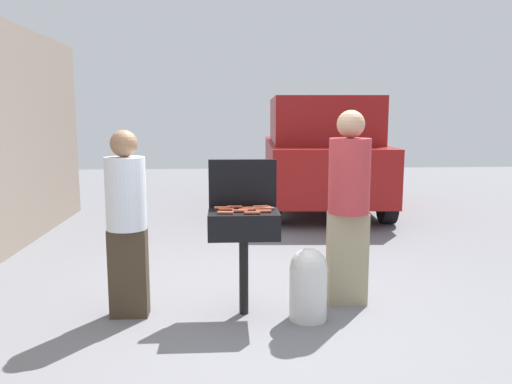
{
  "coord_description": "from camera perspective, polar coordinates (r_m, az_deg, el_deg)",
  "views": [
    {
      "loc": [
        -0.34,
        -4.26,
        1.73
      ],
      "look_at": [
        -0.06,
        0.5,
        1.0
      ],
      "focal_mm": 35.79,
      "sensor_mm": 36.0,
      "label": 1
    }
  ],
  "objects": [
    {
      "name": "hot_dog_4",
      "position": [
        4.35,
        -0.53,
        -1.91
      ],
      "size": [
        0.13,
        0.03,
        0.03
      ],
      "primitive_type": "cylinder",
      "rotation": [
        0.0,
        1.57,
        -0.04
      ],
      "color": "#C6593D",
      "rests_on": "bbq_grill"
    },
    {
      "name": "hot_dog_6",
      "position": [
        4.27,
        -1.81,
        -2.13
      ],
      "size": [
        0.13,
        0.04,
        0.03
      ],
      "primitive_type": "cylinder",
      "rotation": [
        0.0,
        1.57,
        -0.08
      ],
      "color": "#AD4228",
      "rests_on": "bbq_grill"
    },
    {
      "name": "bbq_grill",
      "position": [
        4.36,
        -1.39,
        -3.97
      ],
      "size": [
        0.6,
        0.44,
        0.91
      ],
      "color": "black",
      "rests_on": "ground"
    },
    {
      "name": "person_left",
      "position": [
        4.43,
        -14.26,
        -2.76
      ],
      "size": [
        0.34,
        0.34,
        1.6
      ],
      "rotation": [
        0.0,
        0.0,
        -0.13
      ],
      "color": "#3F3323",
      "rests_on": "ground"
    },
    {
      "name": "hot_dog_10",
      "position": [
        4.32,
        -1.09,
        -1.99
      ],
      "size": [
        0.13,
        0.03,
        0.03
      ],
      "primitive_type": "cylinder",
      "rotation": [
        0.0,
        1.57,
        0.0
      ],
      "color": "#C6593D",
      "rests_on": "bbq_grill"
    },
    {
      "name": "grill_lid_open",
      "position": [
        4.52,
        -1.51,
        1.01
      ],
      "size": [
        0.6,
        0.05,
        0.42
      ],
      "primitive_type": "cube",
      "color": "black",
      "rests_on": "bbq_grill"
    },
    {
      "name": "person_right",
      "position": [
        4.65,
        10.32,
        -0.98
      ],
      "size": [
        0.37,
        0.37,
        1.77
      ],
      "rotation": [
        0.0,
        0.0,
        2.87
      ],
      "color": "gray",
      "rests_on": "ground"
    },
    {
      "name": "propane_tank",
      "position": [
        4.39,
        5.87,
        -10.05
      ],
      "size": [
        0.32,
        0.32,
        0.62
      ],
      "color": "silver",
      "rests_on": "ground"
    },
    {
      "name": "hot_dog_8",
      "position": [
        4.2,
        -3.43,
        -2.31
      ],
      "size": [
        0.13,
        0.04,
        0.03
      ],
      "primitive_type": "cylinder",
      "rotation": [
        0.0,
        1.57,
        -0.11
      ],
      "color": "#C6593D",
      "rests_on": "bbq_grill"
    },
    {
      "name": "hot_dog_1",
      "position": [
        4.4,
        -0.82,
        -1.8
      ],
      "size": [
        0.13,
        0.04,
        0.03
      ],
      "primitive_type": "cylinder",
      "rotation": [
        0.0,
        1.57,
        0.1
      ],
      "color": "#AD4228",
      "rests_on": "bbq_grill"
    },
    {
      "name": "hot_dog_0",
      "position": [
        4.26,
        0.84,
        -2.16
      ],
      "size": [
        0.13,
        0.03,
        0.03
      ],
      "primitive_type": "cylinder",
      "rotation": [
        0.0,
        1.57,
        0.01
      ],
      "color": "#B74C33",
      "rests_on": "bbq_grill"
    },
    {
      "name": "hot_dog_12",
      "position": [
        4.43,
        0.81,
        -1.72
      ],
      "size": [
        0.13,
        0.04,
        0.03
      ],
      "primitive_type": "cylinder",
      "rotation": [
        0.0,
        1.57,
        -0.11
      ],
      "color": "#B74C33",
      "rests_on": "bbq_grill"
    },
    {
      "name": "hot_dog_5",
      "position": [
        4.38,
        1.1,
        -1.86
      ],
      "size": [
        0.13,
        0.03,
        0.03
      ],
      "primitive_type": "cylinder",
      "rotation": [
        0.0,
        1.57,
        0.04
      ],
      "color": "#B74C33",
      "rests_on": "bbq_grill"
    },
    {
      "name": "hot_dog_11",
      "position": [
        4.42,
        -3.83,
        -1.77
      ],
      "size": [
        0.13,
        0.03,
        0.03
      ],
      "primitive_type": "cylinder",
      "rotation": [
        0.0,
        1.57,
        0.04
      ],
      "color": "#C6593D",
      "rests_on": "bbq_grill"
    },
    {
      "name": "ground_plane",
      "position": [
        4.61,
        1.14,
        -13.34
      ],
      "size": [
        24.0,
        24.0,
        0.0
      ],
      "primitive_type": "plane",
      "color": "slate"
    },
    {
      "name": "hot_dog_2",
      "position": [
        4.46,
        -2.4,
        -1.67
      ],
      "size": [
        0.13,
        0.03,
        0.03
      ],
      "primitive_type": "cylinder",
      "rotation": [
        0.0,
        1.57,
        -0.06
      ],
      "color": "#AD4228",
      "rests_on": "bbq_grill"
    },
    {
      "name": "hot_dog_3",
      "position": [
        4.46,
        0.51,
        -1.66
      ],
      "size": [
        0.13,
        0.04,
        0.03
      ],
      "primitive_type": "cylinder",
      "rotation": [
        0.0,
        1.57,
        0.11
      ],
      "color": "#C6593D",
      "rests_on": "bbq_grill"
    },
    {
      "name": "hot_dog_7",
      "position": [
        4.34,
        -3.34,
        -1.96
      ],
      "size": [
        0.13,
        0.03,
        0.03
      ],
      "primitive_type": "cylinder",
      "rotation": [
        0.0,
        1.57,
        0.05
      ],
      "color": "#AD4228",
      "rests_on": "bbq_grill"
    },
    {
      "name": "parked_minivan",
      "position": [
        9.56,
        7.11,
        4.42
      ],
      "size": [
        2.22,
        4.5,
        2.02
      ],
      "rotation": [
        0.0,
        0.0,
        3.09
      ],
      "color": "maroon",
      "rests_on": "ground"
    },
    {
      "name": "hot_dog_9",
      "position": [
        4.19,
        -0.42,
        -2.34
      ],
      "size": [
        0.13,
        0.03,
        0.03
      ],
      "primitive_type": "cylinder",
      "rotation": [
        0.0,
        1.57,
        -0.04
      ],
      "color": "#AD4228",
      "rests_on": "bbq_grill"
    }
  ]
}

